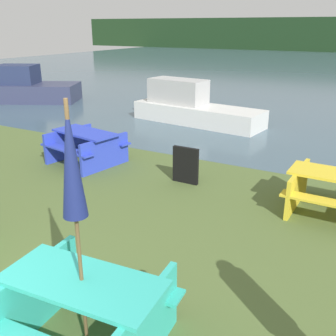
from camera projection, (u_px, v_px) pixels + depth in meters
name	position (u px, v px, depth m)	size (l,w,h in m)	color
picnic_table_teal	(84.00, 308.00, 3.79)	(1.67, 1.50, 0.79)	#33B7A8
picnic_table_blue	(86.00, 144.00, 9.06)	(1.77, 1.63, 0.75)	blue
umbrella_navy	(71.00, 165.00, 3.29)	(0.22, 0.22, 2.49)	brown
boat	(192.00, 107.00, 12.92)	(4.49, 1.80, 1.37)	silver
boat_second	(30.00, 88.00, 16.57)	(4.02, 3.18, 1.50)	#333856
signboard	(186.00, 165.00, 7.93)	(0.55, 0.08, 0.75)	black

